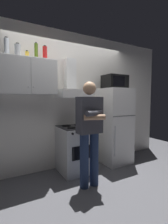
% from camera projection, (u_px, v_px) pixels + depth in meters
% --- Properties ---
extents(ground_plane, '(7.00, 7.00, 0.00)m').
position_uv_depth(ground_plane, '(84.00, 175.00, 2.97)').
color(ground_plane, '#4C4C51').
extents(back_wall_tiled, '(4.80, 0.10, 2.70)m').
position_uv_depth(back_wall_tiled, '(70.00, 100.00, 3.39)').
color(back_wall_tiled, silver).
rests_on(back_wall_tiled, ground_plane).
extents(upper_cabinet, '(0.90, 0.37, 0.60)m').
position_uv_depth(upper_cabinet, '(29.00, 77.00, 2.74)').
color(upper_cabinet, silver).
extents(stove_oven, '(0.60, 0.62, 0.87)m').
position_uv_depth(stove_oven, '(75.00, 149.00, 3.13)').
color(stove_oven, silver).
rests_on(stove_oven, ground_plane).
extents(range_hood, '(0.60, 0.44, 0.75)m').
position_uv_depth(range_hood, '(72.00, 87.00, 3.15)').
color(range_hood, white).
extents(refrigerator, '(0.60, 0.62, 1.60)m').
position_uv_depth(refrigerator, '(115.00, 126.00, 3.56)').
color(refrigerator, white).
rests_on(refrigerator, ground_plane).
extents(microwave, '(0.48, 0.37, 0.28)m').
position_uv_depth(microwave, '(115.00, 82.00, 3.50)').
color(microwave, black).
rests_on(microwave, refrigerator).
extents(person_standing, '(0.38, 0.33, 1.64)m').
position_uv_depth(person_standing, '(90.00, 130.00, 2.54)').
color(person_standing, navy).
rests_on(person_standing, ground_plane).
extents(cooking_pot, '(0.28, 0.18, 0.10)m').
position_uv_depth(cooking_pot, '(84.00, 124.00, 3.05)').
color(cooking_pot, '#B7BABF').
rests_on(cooking_pot, stove_oven).
extents(bottle_spice_jar, '(0.06, 0.06, 0.12)m').
position_uv_depth(bottle_spice_jar, '(27.00, 55.00, 2.70)').
color(bottle_spice_jar, gold).
rests_on(bottle_spice_jar, upper_cabinet).
extents(bottle_vodka_clear, '(0.07, 0.07, 0.29)m').
position_uv_depth(bottle_vodka_clear, '(7.00, 47.00, 2.58)').
color(bottle_vodka_clear, silver).
rests_on(bottle_vodka_clear, upper_cabinet).
extents(bottle_canister_steel, '(0.10, 0.10, 0.22)m').
position_uv_depth(bottle_canister_steel, '(18.00, 51.00, 2.63)').
color(bottle_canister_steel, '#B2B5BA').
rests_on(bottle_canister_steel, upper_cabinet).
extents(bottle_soda_red, '(0.08, 0.08, 0.25)m').
position_uv_depth(bottle_soda_red, '(45.00, 53.00, 2.85)').
color(bottle_soda_red, red).
rests_on(bottle_soda_red, upper_cabinet).
extents(bottle_olive_oil, '(0.06, 0.06, 0.28)m').
position_uv_depth(bottle_olive_oil, '(36.00, 51.00, 2.77)').
color(bottle_olive_oil, '#4C6B19').
rests_on(bottle_olive_oil, upper_cabinet).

